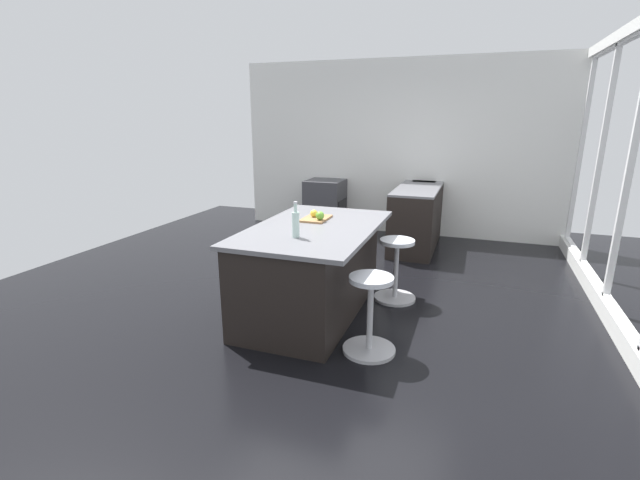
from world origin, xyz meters
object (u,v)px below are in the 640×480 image
at_px(oven_range, 325,206).
at_px(stool_by_window, 396,272).
at_px(kitchen_island, 311,269).
at_px(apple_green, 320,216).
at_px(apple_yellow, 314,213).
at_px(water_bottle, 296,223).
at_px(cutting_board, 316,219).
at_px(stool_middle, 370,317).

xyz_separation_m(oven_range, stool_by_window, (2.54, 1.67, -0.12)).
xyz_separation_m(oven_range, kitchen_island, (3.11, 0.93, 0.01)).
height_order(oven_range, apple_green, apple_green).
distance_m(oven_range, apple_green, 3.13).
bearing_deg(apple_yellow, kitchen_island, 13.93).
bearing_deg(apple_yellow, oven_range, -163.13).
bearing_deg(water_bottle, cutting_board, -174.02).
bearing_deg(apple_yellow, stool_middle, 43.16).
relative_size(stool_middle, apple_green, 7.65).
relative_size(stool_by_window, cutting_board, 1.84).
distance_m(stool_middle, water_bottle, 1.00).
distance_m(oven_range, cutting_board, 3.02).
distance_m(kitchen_island, stool_by_window, 0.95).
distance_m(cutting_board, apple_yellow, 0.06).
bearing_deg(apple_yellow, cutting_board, 57.28).
bearing_deg(cutting_board, oven_range, -162.70).
relative_size(cutting_board, apple_yellow, 4.85).
distance_m(kitchen_island, water_bottle, 0.71).
height_order(kitchen_island, apple_green, apple_green).
relative_size(stool_middle, cutting_board, 1.84).
xyz_separation_m(stool_by_window, apple_yellow, (0.29, -0.81, 0.63)).
distance_m(stool_by_window, apple_yellow, 1.06).
distance_m(stool_by_window, stool_middle, 1.16).
bearing_deg(water_bottle, stool_by_window, 145.00).
xyz_separation_m(apple_green, water_bottle, (0.61, 0.00, 0.06)).
bearing_deg(oven_range, stool_by_window, 33.32).
height_order(apple_green, water_bottle, water_bottle).
height_order(oven_range, stool_by_window, oven_range).
height_order(apple_yellow, water_bottle, water_bottle).
xyz_separation_m(stool_by_window, stool_middle, (1.16, 0.00, 0.00)).
relative_size(stool_by_window, apple_yellow, 8.90).
bearing_deg(cutting_board, apple_green, 40.89).
xyz_separation_m(stool_middle, apple_yellow, (-0.86, -0.81, 0.63)).
bearing_deg(kitchen_island, stool_by_window, 128.04).
relative_size(stool_middle, water_bottle, 2.12).
bearing_deg(cutting_board, kitchen_island, 8.90).
bearing_deg(apple_green, cutting_board, -139.11).
height_order(kitchen_island, cutting_board, cutting_board).
bearing_deg(oven_range, apple_yellow, 16.87).
relative_size(kitchen_island, stool_middle, 2.78).
relative_size(stool_middle, apple_yellow, 8.90).
distance_m(oven_range, stool_by_window, 3.04).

